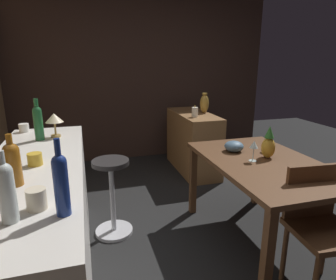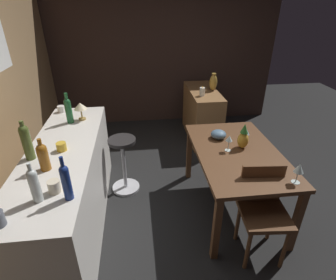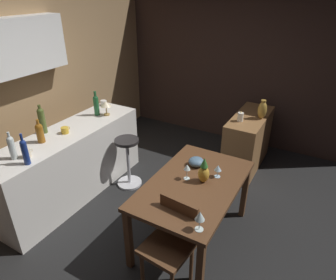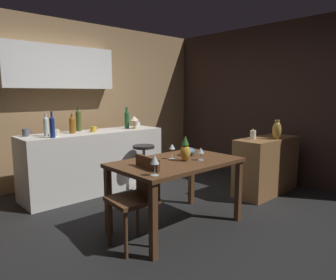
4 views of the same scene
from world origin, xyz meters
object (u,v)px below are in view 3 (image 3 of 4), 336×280
(chair_near_window, at_px, (171,241))
(fruit_bowl, at_px, (196,162))
(wine_bottle_cobalt, at_px, (25,151))
(wine_bottle_amber, at_px, (40,132))
(bar_stool, at_px, (128,161))
(wine_bottle_clear, at_px, (12,147))
(wine_glass_left, at_px, (187,168))
(pillar_candle_tall, at_px, (240,117))
(vase_brass, at_px, (262,110))
(counter_lamp, at_px, (106,105))
(wine_glass_right, at_px, (218,168))
(wine_glass_center, at_px, (200,216))
(wine_bottle_green, at_px, (96,104))
(cup_white, at_px, (103,103))
(wine_bottle_olive, at_px, (42,119))
(cup_cream, at_px, (27,153))
(sideboard_cabinet, at_px, (247,141))
(pineapple_centerpiece, at_px, (204,172))
(cup_mustard, at_px, (65,130))
(dining_table, at_px, (194,190))

(chair_near_window, bearing_deg, fruit_bowl, 11.28)
(wine_bottle_cobalt, height_order, wine_bottle_amber, wine_bottle_cobalt)
(bar_stool, bearing_deg, wine_bottle_clear, 157.39)
(wine_glass_left, relative_size, fruit_bowl, 1.00)
(wine_bottle_cobalt, distance_m, pillar_candle_tall, 2.69)
(vase_brass, bearing_deg, counter_lamp, 121.48)
(bar_stool, bearing_deg, counter_lamp, 70.75)
(chair_near_window, height_order, wine_bottle_clear, wine_bottle_clear)
(wine_glass_right, relative_size, wine_glass_center, 0.75)
(wine_bottle_clear, relative_size, wine_bottle_green, 0.89)
(wine_glass_center, relative_size, cup_white, 1.55)
(wine_glass_left, bearing_deg, fruit_bowl, 4.71)
(wine_bottle_olive, bearing_deg, chair_near_window, -101.55)
(bar_stool, distance_m, cup_cream, 1.33)
(vase_brass, bearing_deg, fruit_bowl, 167.31)
(sideboard_cabinet, height_order, wine_glass_right, wine_glass_right)
(pineapple_centerpiece, bearing_deg, cup_white, 67.15)
(wine_bottle_clear, height_order, cup_mustard, wine_bottle_clear)
(cup_white, bearing_deg, sideboard_cabinet, -66.19)
(pineapple_centerpiece, height_order, counter_lamp, counter_lamp)
(chair_near_window, distance_m, wine_bottle_green, 2.20)
(fruit_bowl, relative_size, counter_lamp, 0.83)
(wine_glass_center, xyz_separation_m, cup_cream, (-0.09, 1.91, 0.07))
(wine_bottle_olive, bearing_deg, fruit_bowl, -75.62)
(fruit_bowl, relative_size, wine_bottle_cobalt, 0.51)
(wine_glass_right, height_order, cup_cream, cup_cream)
(pineapple_centerpiece, relative_size, wine_bottle_clear, 0.90)
(pineapple_centerpiece, height_order, wine_bottle_amber, wine_bottle_amber)
(wine_glass_right, xyz_separation_m, cup_mustard, (-0.27, 1.85, 0.10))
(wine_glass_left, height_order, wine_bottle_cobalt, wine_bottle_cobalt)
(chair_near_window, relative_size, wine_bottle_amber, 3.11)
(dining_table, xyz_separation_m, sideboard_cabinet, (1.77, -0.06, -0.24))
(wine_glass_center, xyz_separation_m, cup_white, (1.46, 2.21, 0.06))
(dining_table, xyz_separation_m, bar_stool, (0.48, 1.19, -0.28))
(wine_bottle_green, bearing_deg, pillar_candle_tall, -61.16)
(wine_glass_left, xyz_separation_m, wine_bottle_clear, (-0.76, 1.60, 0.17))
(bar_stool, height_order, pillar_candle_tall, pillar_candle_tall)
(wine_glass_right, relative_size, cup_cream, 1.14)
(wine_glass_right, distance_m, counter_lamp, 1.84)
(wine_bottle_amber, relative_size, cup_white, 2.31)
(wine_bottle_green, bearing_deg, bar_stool, -99.29)
(pineapple_centerpiece, height_order, wine_bottle_green, wine_bottle_green)
(wine_bottle_olive, bearing_deg, wine_glass_right, -79.78)
(chair_near_window, distance_m, pillar_candle_tall, 2.12)
(dining_table, distance_m, bar_stool, 1.31)
(sideboard_cabinet, distance_m, cup_cream, 2.99)
(wine_bottle_olive, height_order, counter_lamp, wine_bottle_olive)
(counter_lamp, bearing_deg, vase_brass, -58.52)
(wine_bottle_amber, height_order, cup_mustard, wine_bottle_amber)
(bar_stool, distance_m, wine_bottle_olive, 1.20)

